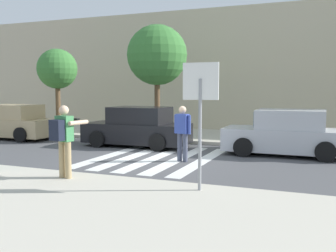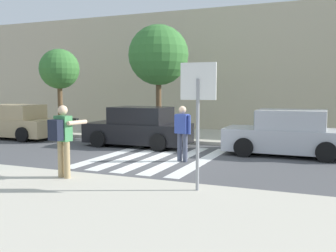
% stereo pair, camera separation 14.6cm
% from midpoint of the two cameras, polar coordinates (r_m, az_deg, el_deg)
% --- Properties ---
extents(ground_plane, '(120.00, 120.00, 0.00)m').
position_cam_midpoint_polar(ground_plane, '(12.76, -2.50, -4.75)').
color(ground_plane, '#4C4C4F').
extents(sidewalk_near, '(60.00, 6.00, 0.14)m').
position_cam_midpoint_polar(sidewalk_near, '(7.70, -22.46, -11.43)').
color(sidewalk_near, beige).
rests_on(sidewalk_near, ground).
extents(sidewalk_far, '(60.00, 4.80, 0.14)m').
position_cam_midpoint_polar(sidewalk_far, '(18.32, 5.33, -1.45)').
color(sidewalk_far, beige).
rests_on(sidewalk_far, ground).
extents(building_facade_far, '(56.00, 4.00, 6.39)m').
position_cam_midpoint_polar(building_facade_far, '(22.46, 8.68, 7.76)').
color(building_facade_far, beige).
rests_on(building_facade_far, ground).
extents(crosswalk_stripe_0, '(0.44, 5.20, 0.01)m').
position_cam_midpoint_polar(crosswalk_stripe_0, '(13.66, -8.27, -4.11)').
color(crosswalk_stripe_0, silver).
rests_on(crosswalk_stripe_0, ground).
extents(crosswalk_stripe_1, '(0.44, 5.20, 0.01)m').
position_cam_midpoint_polar(crosswalk_stripe_1, '(13.28, -5.28, -4.35)').
color(crosswalk_stripe_1, silver).
rests_on(crosswalk_stripe_1, ground).
extents(crosswalk_stripe_2, '(0.44, 5.20, 0.01)m').
position_cam_midpoint_polar(crosswalk_stripe_2, '(12.94, -2.13, -4.59)').
color(crosswalk_stripe_2, silver).
rests_on(crosswalk_stripe_2, ground).
extents(crosswalk_stripe_3, '(0.44, 5.20, 0.01)m').
position_cam_midpoint_polar(crosswalk_stripe_3, '(12.64, 1.20, -4.83)').
color(crosswalk_stripe_3, silver).
rests_on(crosswalk_stripe_3, ground).
extents(crosswalk_stripe_4, '(0.44, 5.20, 0.01)m').
position_cam_midpoint_polar(crosswalk_stripe_4, '(12.38, 4.67, -5.06)').
color(crosswalk_stripe_4, silver).
rests_on(crosswalk_stripe_4, ground).
extents(stop_sign, '(0.76, 0.08, 2.64)m').
position_cam_midpoint_polar(stop_sign, '(8.07, 4.22, 4.12)').
color(stop_sign, gray).
rests_on(stop_sign, sidewalk_near).
extents(photographer_with_backpack, '(0.67, 0.90, 1.72)m').
position_cam_midpoint_polar(photographer_with_backpack, '(9.56, -15.33, -1.27)').
color(photographer_with_backpack, tan).
rests_on(photographer_with_backpack, sidewalk_near).
extents(pedestrian_crossing, '(0.57, 0.31, 1.72)m').
position_cam_midpoint_polar(pedestrian_crossing, '(12.12, 1.77, -0.63)').
color(pedestrian_crossing, '#474C60').
rests_on(pedestrian_crossing, ground).
extents(parked_car_tan, '(4.10, 1.92, 1.55)m').
position_cam_midpoint_polar(parked_car_tan, '(19.12, -21.81, 0.44)').
color(parked_car_tan, tan).
rests_on(parked_car_tan, ground).
extents(parked_car_black, '(4.10, 1.92, 1.55)m').
position_cam_midpoint_polar(parked_car_black, '(15.45, -4.70, -0.28)').
color(parked_car_black, black).
rests_on(parked_car_black, ground).
extents(parked_car_silver, '(4.10, 1.92, 1.55)m').
position_cam_midpoint_polar(parked_car_silver, '(13.86, 16.61, -1.13)').
color(parked_car_silver, '#B7BABF').
rests_on(parked_car_silver, ground).
extents(street_tree_west, '(1.95, 1.95, 4.06)m').
position_cam_midpoint_polar(street_tree_west, '(20.08, -15.99, 7.88)').
color(street_tree_west, brown).
rests_on(street_tree_west, sidewalk_far).
extents(street_tree_center, '(2.62, 2.62, 4.89)m').
position_cam_midpoint_polar(street_tree_center, '(17.37, -1.84, 10.20)').
color(street_tree_center, brown).
rests_on(street_tree_center, sidewalk_far).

